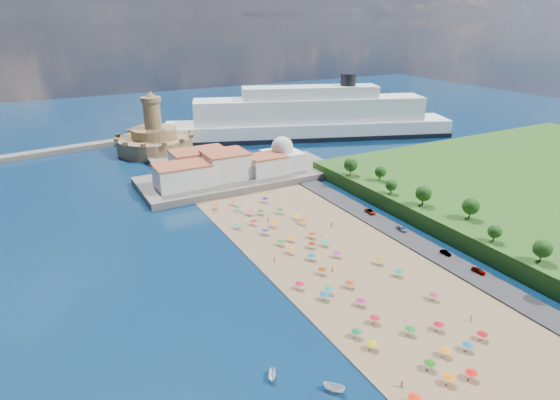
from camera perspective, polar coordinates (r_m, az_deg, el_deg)
ground at (r=148.45m, az=3.25°, el=-6.29°), size 700.00×700.00×0.00m
terrace at (r=211.86m, az=-4.75°, el=2.87°), size 90.00×36.00×3.00m
jetty at (r=236.71m, az=-13.10°, el=4.32°), size 18.00×70.00×2.40m
waterfront_buildings at (r=205.89m, az=-8.20°, el=4.03°), size 57.00×29.00×11.00m
domed_building at (r=216.27m, az=0.27°, el=5.42°), size 16.00×16.00×15.00m
fortress at (r=263.37m, az=-15.03°, el=7.13°), size 40.00×40.00×32.40m
cruise_ship at (r=284.23m, az=3.65°, el=9.77°), size 169.45×82.27×37.42m
beach_parasols at (r=139.15m, az=5.31°, el=-7.39°), size 31.87×111.73×2.20m
beachgoers at (r=146.64m, az=3.93°, el=-6.17°), size 33.41×101.14×1.88m
moored_boats at (r=100.71m, az=3.74°, el=-21.39°), size 12.87×13.31×1.76m
parked_cars at (r=163.34m, az=15.40°, el=-3.82°), size 2.58×53.61×1.39m
hillside_trees at (r=169.80m, az=18.45°, el=0.02°), size 14.85×103.06×7.49m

